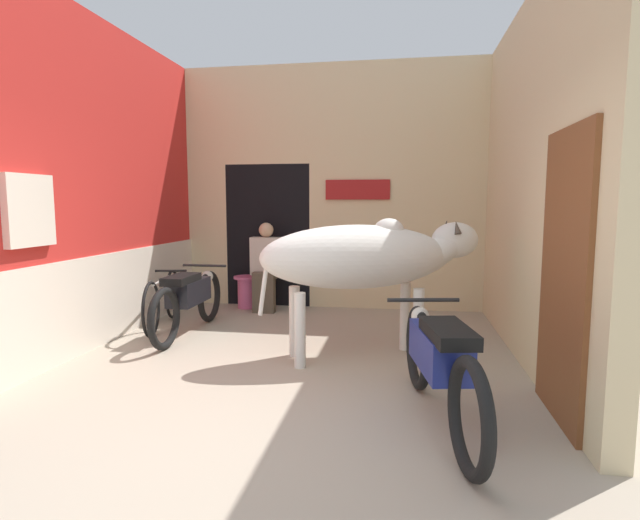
{
  "coord_description": "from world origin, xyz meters",
  "views": [
    {
      "loc": [
        1.06,
        -2.97,
        1.57
      ],
      "look_at": [
        0.24,
        1.96,
        1.0
      ],
      "focal_mm": 28.0,
      "sensor_mm": 36.0,
      "label": 1
    }
  ],
  "objects_px": {
    "shopkeeper_seated": "(266,265)",
    "motorcycle_near": "(439,361)",
    "cow": "(365,257)",
    "plastic_stool": "(247,291)",
    "bicycle": "(163,300)",
    "motorcycle_far": "(189,297)"
  },
  "relations": [
    {
      "from": "shopkeeper_seated",
      "to": "motorcycle_near",
      "type": "bearing_deg",
      "value": -57.01
    },
    {
      "from": "cow",
      "to": "shopkeeper_seated",
      "type": "relative_size",
      "value": 1.79
    },
    {
      "from": "cow",
      "to": "plastic_stool",
      "type": "relative_size",
      "value": 4.79
    },
    {
      "from": "bicycle",
      "to": "shopkeeper_seated",
      "type": "distance_m",
      "value": 1.56
    },
    {
      "from": "cow",
      "to": "plastic_stool",
      "type": "bearing_deg",
      "value": 132.23
    },
    {
      "from": "cow",
      "to": "shopkeeper_seated",
      "type": "xyz_separation_m",
      "value": [
        -1.58,
        1.96,
        -0.35
      ]
    },
    {
      "from": "cow",
      "to": "plastic_stool",
      "type": "xyz_separation_m",
      "value": [
        -1.93,
        2.12,
        -0.77
      ]
    },
    {
      "from": "motorcycle_near",
      "to": "plastic_stool",
      "type": "xyz_separation_m",
      "value": [
        -2.57,
        3.58,
        -0.21
      ]
    },
    {
      "from": "cow",
      "to": "shopkeeper_seated",
      "type": "distance_m",
      "value": 2.54
    },
    {
      "from": "cow",
      "to": "motorcycle_near",
      "type": "height_order",
      "value": "cow"
    },
    {
      "from": "bicycle",
      "to": "plastic_stool",
      "type": "bearing_deg",
      "value": 61.51
    },
    {
      "from": "bicycle",
      "to": "shopkeeper_seated",
      "type": "relative_size",
      "value": 1.28
    },
    {
      "from": "cow",
      "to": "motorcycle_near",
      "type": "relative_size",
      "value": 1.11
    },
    {
      "from": "cow",
      "to": "motorcycle_near",
      "type": "bearing_deg",
      "value": -66.33
    },
    {
      "from": "cow",
      "to": "bicycle",
      "type": "bearing_deg",
      "value": 162.15
    },
    {
      "from": "cow",
      "to": "plastic_stool",
      "type": "height_order",
      "value": "cow"
    },
    {
      "from": "cow",
      "to": "motorcycle_near",
      "type": "distance_m",
      "value": 1.68
    },
    {
      "from": "shopkeeper_seated",
      "to": "plastic_stool",
      "type": "xyz_separation_m",
      "value": [
        -0.35,
        0.16,
        -0.42
      ]
    },
    {
      "from": "cow",
      "to": "bicycle",
      "type": "relative_size",
      "value": 1.4
    },
    {
      "from": "bicycle",
      "to": "plastic_stool",
      "type": "xyz_separation_m",
      "value": [
        0.69,
        1.28,
        -0.09
      ]
    },
    {
      "from": "cow",
      "to": "motorcycle_far",
      "type": "xyz_separation_m",
      "value": [
        -2.14,
        0.57,
        -0.58
      ]
    },
    {
      "from": "bicycle",
      "to": "motorcycle_near",
      "type": "bearing_deg",
      "value": -35.2
    }
  ]
}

